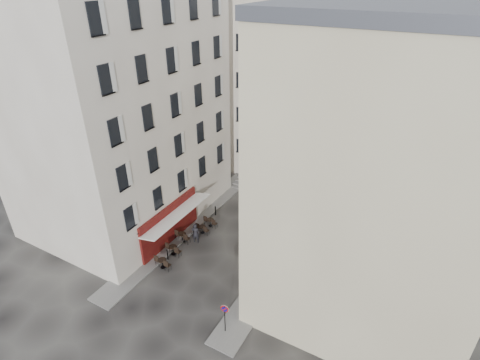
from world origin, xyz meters
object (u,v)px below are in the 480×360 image
Objects in this scene: bistro_table_a at (163,262)px; bistro_table_b at (174,249)px; no_parking_sign at (225,314)px; pedestrian at (196,233)px.

bistro_table_a reaches higher than bistro_table_b.
bistro_table_b is at bearing 98.85° from bistro_table_a.
bistro_table_b is (-7.39, 4.38, -1.15)m from no_parking_sign.
no_parking_sign is at bearing -21.11° from bistro_table_a.
no_parking_sign reaches higher than pedestrian.
bistro_table_b is (-0.25, 1.63, -0.01)m from bistro_table_a.
no_parking_sign is 1.68× the size of bistro_table_b.
bistro_table_b is 2.27m from pedestrian.
bistro_table_a is (-7.13, 2.75, -1.14)m from no_parking_sign.
bistro_table_a is at bearing 150.28° from no_parking_sign.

